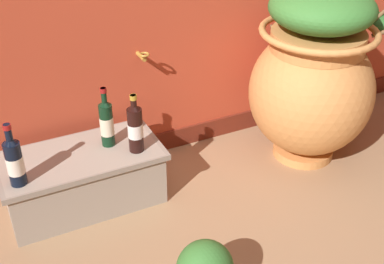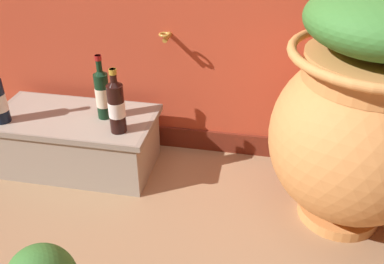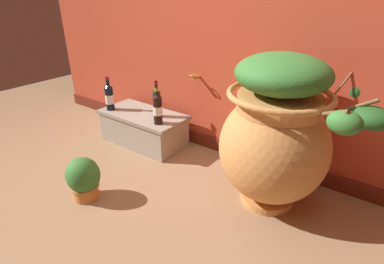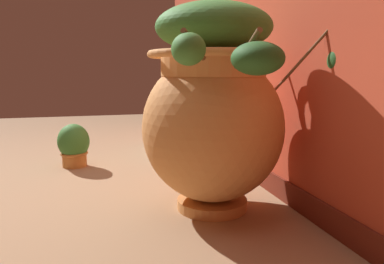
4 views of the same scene
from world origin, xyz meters
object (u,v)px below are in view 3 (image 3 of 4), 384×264
object	(u,v)px
terracotta_urn	(277,134)
wine_bottle_left	(158,108)
wine_bottle_right	(109,96)
potted_shrub	(84,178)
wine_bottle_middle	(157,102)

from	to	relation	value
terracotta_urn	wine_bottle_left	size ratio (longest dim) A/B	3.26
wine_bottle_right	potted_shrub	world-z (taller)	wine_bottle_right
terracotta_urn	wine_bottle_middle	bearing A→B (deg)	172.31
terracotta_urn	wine_bottle_right	bearing A→B (deg)	179.23
terracotta_urn	wine_bottle_left	world-z (taller)	terracotta_urn
wine_bottle_middle	terracotta_urn	bearing A→B (deg)	-7.69
terracotta_urn	wine_bottle_middle	xyz separation A→B (m)	(-1.17, 0.16, -0.08)
wine_bottle_left	wine_bottle_middle	distance (m)	0.16
wine_bottle_middle	potted_shrub	size ratio (longest dim) A/B	1.03
wine_bottle_middle	potted_shrub	world-z (taller)	wine_bottle_middle
terracotta_urn	wine_bottle_middle	distance (m)	1.18
wine_bottle_left	wine_bottle_right	size ratio (longest dim) A/B	0.99
wine_bottle_middle	wine_bottle_left	bearing A→B (deg)	-45.62
wine_bottle_left	wine_bottle_right	distance (m)	0.59
potted_shrub	wine_bottle_middle	bearing A→B (deg)	96.58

